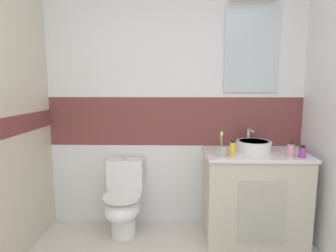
% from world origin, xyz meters
% --- Properties ---
extents(wall_back_tiled, '(3.20, 0.20, 2.50)m').
position_xyz_m(wall_back_tiled, '(0.01, 2.45, 1.26)').
color(wall_back_tiled, white).
rests_on(wall_back_tiled, ground_plane).
extents(vanity_cabinet, '(0.93, 0.57, 0.85)m').
position_xyz_m(vanity_cabinet, '(0.76, 2.13, 0.43)').
color(vanity_cabinet, beige).
rests_on(vanity_cabinet, ground_plane).
extents(sink_basin, '(0.33, 0.37, 0.19)m').
position_xyz_m(sink_basin, '(0.75, 2.17, 0.90)').
color(sink_basin, white).
rests_on(sink_basin, vanity_cabinet).
extents(toilet, '(0.37, 0.50, 0.74)m').
position_xyz_m(toilet, '(-0.50, 2.15, 0.35)').
color(toilet, white).
rests_on(toilet, ground_plane).
extents(toothbrush_cup, '(0.07, 0.07, 0.22)m').
position_xyz_m(toothbrush_cup, '(0.42, 1.95, 0.90)').
color(toothbrush_cup, '#B2ADA3').
rests_on(toothbrush_cup, vanity_cabinet).
extents(soap_dispenser, '(0.06, 0.06, 0.15)m').
position_xyz_m(soap_dispenser, '(1.02, 1.95, 0.91)').
color(soap_dispenser, pink).
rests_on(soap_dispenser, vanity_cabinet).
extents(lotion_bottle_short, '(0.06, 0.06, 0.11)m').
position_xyz_m(lotion_bottle_short, '(1.11, 1.93, 0.90)').
color(lotion_bottle_short, '#993F99').
rests_on(lotion_bottle_short, vanity_cabinet).
extents(deodorant_spray_can, '(0.05, 0.05, 0.14)m').
position_xyz_m(deodorant_spray_can, '(0.51, 1.96, 0.92)').
color(deodorant_spray_can, yellow).
rests_on(deodorant_spray_can, vanity_cabinet).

